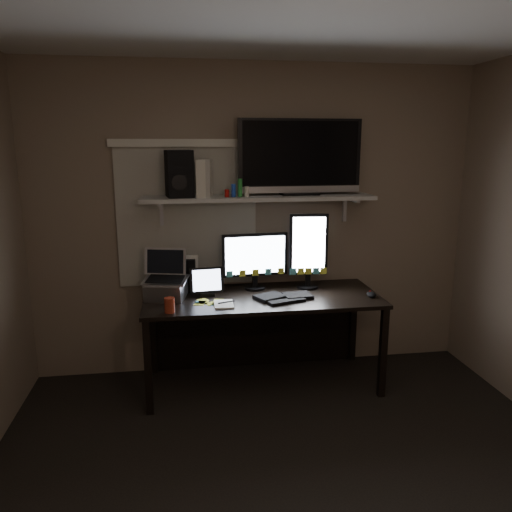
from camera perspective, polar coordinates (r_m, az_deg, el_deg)
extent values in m
plane|color=black|center=(2.95, 5.66, -26.79)|extent=(3.60, 3.60, 0.00)
plane|color=#7D6B59|center=(4.09, -0.10, 3.94)|extent=(3.60, 0.00, 3.60)
cube|color=beige|center=(4.03, -7.86, 4.40)|extent=(1.10, 0.02, 1.10)
cube|color=black|center=(3.85, 0.72, -4.80)|extent=(1.80, 0.75, 0.03)
cube|color=black|center=(4.30, -0.06, -8.03)|extent=(1.80, 0.02, 0.70)
cube|color=black|center=(3.64, -12.23, -12.37)|extent=(0.05, 0.05, 0.70)
cube|color=black|center=(3.91, 14.31, -10.67)|extent=(0.05, 0.05, 0.70)
cube|color=black|center=(4.25, -11.69, -8.57)|extent=(0.05, 0.05, 0.70)
cube|color=black|center=(4.48, 11.01, -7.40)|extent=(0.05, 0.05, 0.70)
cube|color=#B4B5AF|center=(3.89, 0.28, 6.68)|extent=(1.80, 0.35, 0.03)
cube|color=black|center=(3.97, -0.12, -0.56)|extent=(0.53, 0.10, 0.46)
cube|color=black|center=(4.01, 6.01, 0.61)|extent=(0.31, 0.08, 0.62)
cube|color=black|center=(3.80, 3.19, -4.63)|extent=(0.46, 0.29, 0.03)
ellipsoid|color=black|center=(3.92, 13.05, -4.30)|extent=(0.07, 0.11, 0.04)
cube|color=white|center=(3.64, -3.70, -5.53)|extent=(0.14, 0.20, 0.01)
cube|color=black|center=(3.84, -5.65, -2.93)|extent=(0.27, 0.13, 0.22)
cube|color=black|center=(3.99, -8.48, -2.01)|extent=(0.24, 0.14, 0.28)
cube|color=#B0B0B5|center=(3.79, -10.33, -2.21)|extent=(0.38, 0.33, 0.36)
cylinder|color=maroon|center=(3.52, -9.85, -5.55)|extent=(0.08, 0.08, 0.11)
cube|color=black|center=(3.97, 5.03, 11.18)|extent=(0.98, 0.20, 0.58)
cube|color=beige|center=(3.82, -5.91, 8.82)|extent=(0.13, 0.24, 0.28)
cube|color=black|center=(3.83, -8.78, 9.28)|extent=(0.22, 0.26, 0.35)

